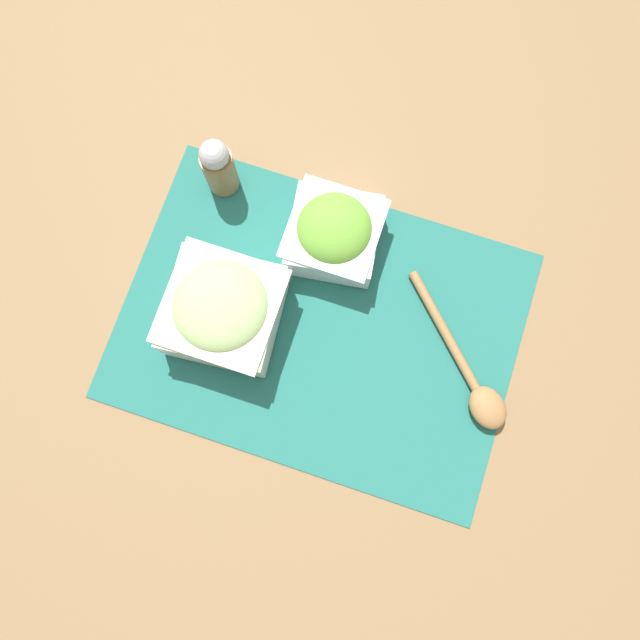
% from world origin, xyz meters
% --- Properties ---
extents(ground_plane, '(3.00, 3.00, 0.00)m').
position_xyz_m(ground_plane, '(0.00, 0.00, 0.00)').
color(ground_plane, olive).
extents(placemat, '(0.50, 0.36, 0.00)m').
position_xyz_m(placemat, '(0.00, 0.00, 0.00)').
color(placemat, '#236B60').
rests_on(placemat, ground_plane).
extents(cucumber_bowl, '(0.14, 0.14, 0.09)m').
position_xyz_m(cucumber_bowl, '(0.12, 0.03, 0.05)').
color(cucumber_bowl, silver).
rests_on(cucumber_bowl, placemat).
extents(lettuce_bowl, '(0.13, 0.13, 0.08)m').
position_xyz_m(lettuce_bowl, '(0.02, -0.11, 0.04)').
color(lettuce_bowl, white).
rests_on(lettuce_bowl, placemat).
extents(wooden_spoon, '(0.18, 0.18, 0.02)m').
position_xyz_m(wooden_spoon, '(-0.21, 0.01, 0.01)').
color(wooden_spoon, '#9E7042').
rests_on(wooden_spoon, placemat).
extents(pepper_shaker, '(0.04, 0.04, 0.10)m').
position_xyz_m(pepper_shaker, '(0.19, -0.15, 0.05)').
color(pepper_shaker, olive).
rests_on(pepper_shaker, placemat).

